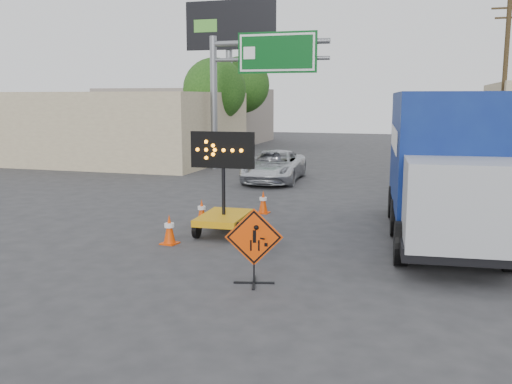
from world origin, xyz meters
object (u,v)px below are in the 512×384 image
at_px(arrow_board, 224,211).
at_px(pickup_truck, 274,166).
at_px(construction_sign, 254,244).
at_px(box_truck, 444,173).

distance_m(arrow_board, pickup_truck, 10.04).
relative_size(arrow_board, pickup_truck, 0.57).
xyz_separation_m(construction_sign, arrow_board, (-2.08, 3.89, -0.19)).
bearing_deg(box_truck, arrow_board, -173.78).
relative_size(construction_sign, box_truck, 0.19).
bearing_deg(construction_sign, box_truck, 38.75).
bearing_deg(pickup_truck, box_truck, -54.79).
distance_m(construction_sign, arrow_board, 4.41).
height_order(pickup_truck, box_truck, box_truck).
height_order(arrow_board, pickup_truck, arrow_board).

